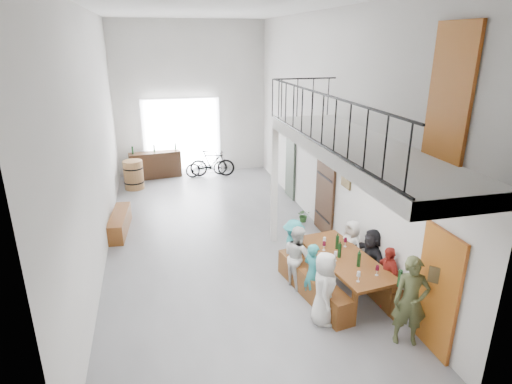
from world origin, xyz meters
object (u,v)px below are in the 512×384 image
object	(u,v)px
bicycle_near	(207,165)
host_standing	(410,301)
tasting_table	(344,261)
side_bench	(120,223)
bench_inner	(312,285)
serving_counter	(156,165)
oak_barrel	(134,175)

from	to	relation	value
bicycle_near	host_standing	bearing A→B (deg)	-176.39
tasting_table	side_bench	world-z (taller)	tasting_table
bench_inner	bicycle_near	xyz separation A→B (m)	(-0.95, 8.42, 0.16)
bench_inner	side_bench	xyz separation A→B (m)	(-3.84, 4.08, -0.01)
host_standing	serving_counter	bearing A→B (deg)	130.83
bench_inner	tasting_table	bearing A→B (deg)	-9.08
oak_barrel	bicycle_near	world-z (taller)	oak_barrel
tasting_table	host_standing	size ratio (longest dim) A/B	1.55
bicycle_near	side_bench	bearing A→B (deg)	138.64
serving_counter	bicycle_near	distance (m)	1.86
bench_inner	serving_counter	bearing A→B (deg)	98.00
bench_inner	host_standing	size ratio (longest dim) A/B	1.44
bench_inner	side_bench	distance (m)	5.61
tasting_table	bench_inner	bearing A→B (deg)	173.62
tasting_table	side_bench	xyz separation A→B (m)	(-4.50, 4.08, -0.45)
side_bench	serving_counter	distance (m)	4.73
serving_counter	bicycle_near	xyz separation A→B (m)	(1.84, -0.27, -0.06)
tasting_table	oak_barrel	size ratio (longest dim) A/B	2.49
tasting_table	bench_inner	size ratio (longest dim) A/B	1.08
oak_barrel	tasting_table	bearing A→B (deg)	-61.07
bicycle_near	serving_counter	bearing A→B (deg)	73.91
side_bench	oak_barrel	bearing A→B (deg)	85.01
tasting_table	host_standing	bearing A→B (deg)	-83.52
bench_inner	oak_barrel	world-z (taller)	oak_barrel
bench_inner	host_standing	xyz separation A→B (m)	(1.05, -1.65, 0.53)
serving_counter	host_standing	bearing A→B (deg)	-77.51
tasting_table	bicycle_near	size ratio (longest dim) A/B	1.54
side_bench	oak_barrel	xyz separation A→B (m)	(0.31, 3.50, 0.24)
bicycle_near	tasting_table	bearing A→B (deg)	-176.85
bench_inner	oak_barrel	xyz separation A→B (m)	(-3.54, 7.59, 0.23)
host_standing	bicycle_near	size ratio (longest dim) A/B	0.99
tasting_table	serving_counter	distance (m)	9.34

